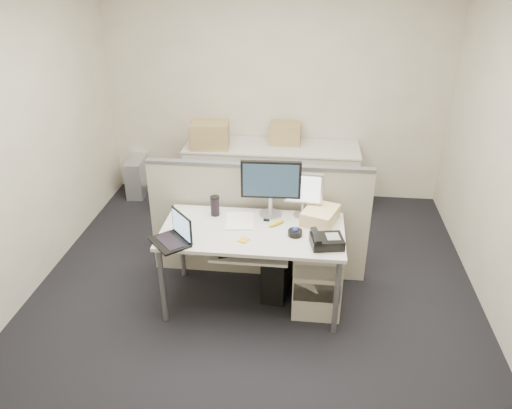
# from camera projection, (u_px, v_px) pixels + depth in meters

# --- Properties ---
(floor) EXTENTS (4.00, 4.50, 0.01)m
(floor) POSITION_uv_depth(u_px,v_px,m) (253.00, 301.00, 4.42)
(floor) COLOR black
(floor) RESTS_ON ground
(wall_back) EXTENTS (4.00, 0.02, 2.70)m
(wall_back) POSITION_uv_depth(u_px,v_px,m) (275.00, 87.00, 5.79)
(wall_back) COLOR beige
(wall_back) RESTS_ON ground
(wall_front) EXTENTS (4.00, 0.02, 2.70)m
(wall_front) POSITION_uv_depth(u_px,v_px,m) (180.00, 392.00, 1.81)
(wall_front) COLOR beige
(wall_front) RESTS_ON ground
(wall_left) EXTENTS (0.02, 4.50, 2.70)m
(wall_left) POSITION_uv_depth(u_px,v_px,m) (5.00, 149.00, 4.00)
(wall_left) COLOR beige
(wall_left) RESTS_ON ground
(desk) EXTENTS (1.50, 0.75, 0.73)m
(desk) POSITION_uv_depth(u_px,v_px,m) (253.00, 237.00, 4.12)
(desk) COLOR silver
(desk) RESTS_ON floor
(keyboard_tray) EXTENTS (0.62, 0.32, 0.02)m
(keyboard_tray) POSITION_uv_depth(u_px,v_px,m) (250.00, 253.00, 3.98)
(keyboard_tray) COLOR silver
(keyboard_tray) RESTS_ON desk
(drawer_pedestal) EXTENTS (0.40, 0.55, 0.65)m
(drawer_pedestal) POSITION_uv_depth(u_px,v_px,m) (317.00, 271.00, 4.26)
(drawer_pedestal) COLOR beige
(drawer_pedestal) RESTS_ON floor
(cubicle_partition) EXTENTS (2.00, 0.06, 1.10)m
(cubicle_partition) POSITION_uv_depth(u_px,v_px,m) (258.00, 222.00, 4.56)
(cubicle_partition) COLOR #AAA48F
(cubicle_partition) RESTS_ON floor
(back_counter) EXTENTS (2.00, 0.60, 0.72)m
(back_counter) POSITION_uv_depth(u_px,v_px,m) (271.00, 176.00, 5.96)
(back_counter) COLOR beige
(back_counter) RESTS_ON floor
(monitor_main) EXTENTS (0.51, 0.21, 0.50)m
(monitor_main) POSITION_uv_depth(u_px,v_px,m) (271.00, 189.00, 4.19)
(monitor_main) COLOR black
(monitor_main) RESTS_ON desk
(monitor_small) EXTENTS (0.33, 0.18, 0.40)m
(monitor_small) POSITION_uv_depth(u_px,v_px,m) (303.00, 195.00, 4.21)
(monitor_small) COLOR #B7B7BC
(monitor_small) RESTS_ON desk
(laptop) EXTENTS (0.38, 0.39, 0.23)m
(laptop) POSITION_uv_depth(u_px,v_px,m) (169.00, 230.00, 3.85)
(laptop) COLOR black
(laptop) RESTS_ON desk
(trackball) EXTENTS (0.14, 0.14, 0.05)m
(trackball) POSITION_uv_depth(u_px,v_px,m) (295.00, 233.00, 4.00)
(trackball) COLOR black
(trackball) RESTS_ON desk
(desk_phone) EXTENTS (0.28, 0.24, 0.08)m
(desk_phone) POSITION_uv_depth(u_px,v_px,m) (327.00, 241.00, 3.85)
(desk_phone) COLOR black
(desk_phone) RESTS_ON desk
(paper_stack) EXTENTS (0.26, 0.32, 0.01)m
(paper_stack) POSITION_uv_depth(u_px,v_px,m) (240.00, 221.00, 4.20)
(paper_stack) COLOR white
(paper_stack) RESTS_ON desk
(sticky_pad) EXTENTS (0.09, 0.09, 0.01)m
(sticky_pad) POSITION_uv_depth(u_px,v_px,m) (244.00, 240.00, 3.93)
(sticky_pad) COLOR gold
(sticky_pad) RESTS_ON desk
(travel_mug) EXTENTS (0.08, 0.08, 0.16)m
(travel_mug) POSITION_uv_depth(u_px,v_px,m) (215.00, 206.00, 4.28)
(travel_mug) COLOR black
(travel_mug) RESTS_ON desk
(banana) EXTENTS (0.14, 0.14, 0.04)m
(banana) POSITION_uv_depth(u_px,v_px,m) (276.00, 223.00, 4.15)
(banana) COLOR gold
(banana) RESTS_ON desk
(cellphone) EXTENTS (0.05, 0.10, 0.01)m
(cellphone) POSITION_uv_depth(u_px,v_px,m) (267.00, 218.00, 4.25)
(cellphone) COLOR black
(cellphone) RESTS_ON desk
(manila_folders) EXTENTS (0.35, 0.39, 0.12)m
(manila_folders) POSITION_uv_depth(u_px,v_px,m) (320.00, 215.00, 4.18)
(manila_folders) COLOR #F8E49C
(manila_folders) RESTS_ON desk
(keyboard) EXTENTS (0.49, 0.34, 0.03)m
(keyboard) POSITION_uv_depth(u_px,v_px,m) (244.00, 247.00, 4.01)
(keyboard) COLOR black
(keyboard) RESTS_ON keyboard_tray
(pc_tower_desk) EXTENTS (0.26, 0.52, 0.47)m
(pc_tower_desk) POSITION_uv_depth(u_px,v_px,m) (277.00, 268.00, 4.47)
(pc_tower_desk) COLOR black
(pc_tower_desk) RESTS_ON floor
(pc_tower_spare_dark) EXTENTS (0.21, 0.44, 0.40)m
(pc_tower_spare_dark) POSITION_uv_depth(u_px,v_px,m) (172.00, 194.00, 5.88)
(pc_tower_spare_dark) COLOR black
(pc_tower_spare_dark) RESTS_ON floor
(pc_tower_spare_silver) EXTENTS (0.24, 0.51, 0.46)m
(pc_tower_spare_silver) POSITION_uv_depth(u_px,v_px,m) (138.00, 176.00, 6.27)
(pc_tower_spare_silver) COLOR #B7B7BC
(pc_tower_spare_silver) RESTS_ON floor
(cardboard_box_left) EXTENTS (0.45, 0.36, 0.32)m
(cardboard_box_left) POSITION_uv_depth(u_px,v_px,m) (210.00, 136.00, 5.68)
(cardboard_box_left) COLOR #988458
(cardboard_box_left) RESTS_ON back_counter
(cardboard_box_right) EXTENTS (0.37, 0.29, 0.26)m
(cardboard_box_right) POSITION_uv_depth(u_px,v_px,m) (285.00, 134.00, 5.83)
(cardboard_box_right) COLOR #988458
(cardboard_box_right) RESTS_ON back_counter
(red_binder) EXTENTS (0.11, 0.31, 0.28)m
(red_binder) POSITION_uv_depth(u_px,v_px,m) (193.00, 136.00, 5.73)
(red_binder) COLOR #BD3A25
(red_binder) RESTS_ON back_counter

